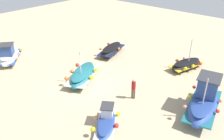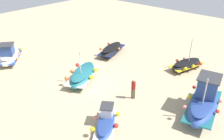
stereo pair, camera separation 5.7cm
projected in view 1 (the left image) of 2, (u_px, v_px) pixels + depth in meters
The scene contains 8 objects.
ground_plane at pixel (87, 84), 19.65m from camera, with size 56.96×56.96×0.00m, color tan.
fishing_boat_0 at pixel (186, 65), 21.89m from camera, with size 2.28×3.79×2.96m.
fishing_boat_1 at pixel (112, 50), 25.02m from camera, with size 2.53×4.26×0.92m.
fishing_boat_2 at pixel (83, 75), 20.04m from camera, with size 3.50×4.63×2.83m.
fishing_boat_3 at pixel (106, 122), 14.71m from camera, with size 2.72×3.23×1.38m.
fishing_boat_4 at pixel (9, 55), 23.27m from camera, with size 4.25×3.97×1.99m.
fishing_boat_5 at pixel (204, 102), 15.89m from camera, with size 2.73×5.12×3.12m.
person_walking at pixel (134, 87), 17.37m from camera, with size 0.32×0.32×1.65m.
Camera 1 is at (-12.69, 11.28, 10.19)m, focal length 37.49 mm.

